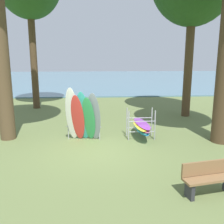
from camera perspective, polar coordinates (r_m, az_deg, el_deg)
name	(u,v)px	position (r m, az deg, el deg)	size (l,w,h in m)	color
ground_plane	(97,151)	(9.65, -3.31, -8.58)	(80.00, 80.00, 0.00)	olive
lake_water	(95,79)	(39.55, -3.88, 7.43)	(80.00, 36.00, 0.10)	slate
leaning_board_pile	(83,117)	(10.42, -6.50, -1.12)	(1.50, 0.88, 2.28)	white
board_storage_rack	(141,126)	(11.02, 6.51, -3.08)	(1.15, 2.13, 1.25)	#9EA0A5
park_bench	(209,178)	(7.08, 20.75, -13.50)	(1.45, 0.67, 0.85)	#2D2D33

